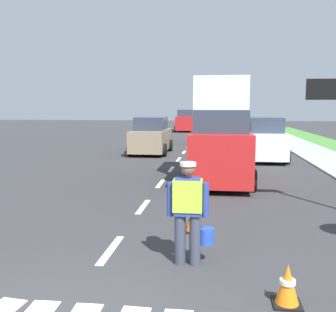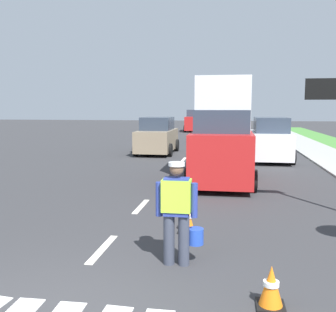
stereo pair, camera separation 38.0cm
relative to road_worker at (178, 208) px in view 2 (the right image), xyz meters
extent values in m
plane|color=#333335|center=(-1.42, 18.73, -0.93)|extent=(96.00, 96.00, 0.00)
cube|color=silver|center=(-1.42, 0.43, -0.93)|extent=(0.14, 1.40, 0.01)
cube|color=silver|center=(-1.42, 3.43, -0.93)|extent=(0.14, 1.40, 0.01)
cube|color=silver|center=(-1.42, 6.43, -0.93)|extent=(0.14, 1.40, 0.01)
cube|color=silver|center=(-1.42, 9.43, -0.93)|extent=(0.14, 1.40, 0.01)
cube|color=silver|center=(-1.42, 12.43, -0.93)|extent=(0.14, 1.40, 0.01)
cube|color=silver|center=(-1.42, 15.43, -0.93)|extent=(0.14, 1.40, 0.01)
cube|color=silver|center=(-1.42, 18.43, -0.93)|extent=(0.14, 1.40, 0.01)
cube|color=silver|center=(-1.42, 21.43, -0.93)|extent=(0.14, 1.40, 0.01)
cube|color=silver|center=(-1.42, 24.43, -0.93)|extent=(0.14, 1.40, 0.01)
cube|color=silver|center=(-1.42, 27.43, -0.93)|extent=(0.14, 1.40, 0.01)
cube|color=silver|center=(-1.42, 30.43, -0.93)|extent=(0.14, 1.40, 0.01)
cube|color=silver|center=(-1.42, 33.43, -0.93)|extent=(0.14, 1.40, 0.01)
cube|color=silver|center=(-1.42, 36.43, -0.93)|extent=(0.14, 1.40, 0.01)
cube|color=silver|center=(-1.42, 39.43, -0.93)|extent=(0.14, 1.40, 0.01)
cube|color=silver|center=(-1.42, 42.43, -0.93)|extent=(0.14, 1.40, 0.01)
cube|color=silver|center=(-1.42, 45.43, -0.93)|extent=(0.14, 1.40, 0.01)
cylinder|color=#383D4C|center=(-0.14, -0.01, -0.52)|extent=(0.18, 0.18, 0.82)
cylinder|color=#383D4C|center=(0.10, -0.01, -0.52)|extent=(0.18, 0.18, 0.82)
cube|color=navy|center=(-0.02, -0.01, 0.19)|extent=(0.40, 0.24, 0.60)
cube|color=#A5EA33|center=(-0.02, -0.01, 0.21)|extent=(0.46, 0.28, 0.51)
cylinder|color=navy|center=(-0.30, -0.01, 0.14)|extent=(0.11, 0.11, 0.55)
cylinder|color=navy|center=(0.26, -0.01, 0.14)|extent=(0.11, 0.11, 0.55)
sphere|color=brown|center=(-0.02, -0.01, 0.63)|extent=(0.22, 0.22, 0.22)
cylinder|color=silver|center=(-0.02, -0.01, 0.71)|extent=(0.26, 0.26, 0.06)
cylinder|color=#2347B7|center=(0.28, 0.09, -0.48)|extent=(0.26, 0.26, 0.26)
cube|color=white|center=(3.11, 3.77, 2.02)|extent=(1.10, 0.05, 0.44)
cube|color=black|center=(3.11, 3.75, 2.02)|extent=(1.16, 0.04, 0.50)
cube|color=black|center=(-0.04, 1.65, -0.92)|extent=(0.36, 0.36, 0.03)
cone|color=orange|center=(-0.04, 1.65, -0.63)|extent=(0.30, 0.30, 0.54)
cylinder|color=white|center=(-0.04, 1.65, -0.61)|extent=(0.20, 0.20, 0.06)
cube|color=black|center=(1.35, -1.13, -0.92)|extent=(0.36, 0.36, 0.03)
cone|color=orange|center=(1.35, -1.13, -0.64)|extent=(0.30, 0.30, 0.51)
cylinder|color=white|center=(1.35, -1.13, -0.62)|extent=(0.20, 0.20, 0.06)
cube|color=red|center=(0.53, 7.07, 0.03)|extent=(1.90, 4.60, 1.56)
cube|color=#2D3847|center=(0.53, 6.26, 1.16)|extent=(1.67, 1.61, 0.70)
cube|color=silver|center=(0.53, 7.87, 1.71)|extent=(1.81, 2.53, 1.80)
cylinder|color=black|center=(-0.44, 8.50, -0.59)|extent=(0.22, 0.68, 0.68)
cylinder|color=black|center=(1.50, 8.50, -0.59)|extent=(0.22, 0.68, 0.68)
cylinder|color=black|center=(-0.44, 5.64, -0.59)|extent=(0.22, 0.68, 0.68)
cylinder|color=black|center=(1.50, 5.64, -0.59)|extent=(0.22, 0.68, 0.68)
cube|color=black|center=(0.11, 21.50, -0.10)|extent=(1.66, 4.29, 1.30)
cube|color=#2D3847|center=(0.11, 21.40, 0.90)|extent=(1.46, 2.36, 0.70)
cylinder|color=black|center=(-0.74, 22.83, -0.59)|extent=(0.22, 0.68, 0.68)
cylinder|color=black|center=(0.96, 22.83, -0.59)|extent=(0.22, 0.68, 0.68)
cylinder|color=black|center=(-0.74, 20.17, -0.59)|extent=(0.22, 0.68, 0.68)
cylinder|color=black|center=(0.96, 20.17, -0.59)|extent=(0.22, 0.68, 0.68)
cube|color=gray|center=(-3.17, 14.69, -0.20)|extent=(1.76, 4.03, 1.11)
cube|color=#2D3847|center=(-3.17, 14.79, 0.71)|extent=(1.55, 2.21, 0.70)
cylinder|color=black|center=(-2.27, 13.44, -0.59)|extent=(0.22, 0.68, 0.68)
cylinder|color=black|center=(-4.07, 13.44, -0.59)|extent=(0.22, 0.68, 0.68)
cylinder|color=black|center=(-2.27, 15.94, -0.59)|extent=(0.22, 0.68, 0.68)
cylinder|color=black|center=(-4.07, 15.94, -0.59)|extent=(0.22, 0.68, 0.68)
cube|color=red|center=(-2.91, 34.25, -0.06)|extent=(1.75, 4.34, 1.38)
cube|color=#2D3847|center=(-2.91, 34.36, 0.98)|extent=(1.54, 2.39, 0.70)
cylinder|color=black|center=(-2.02, 32.90, -0.59)|extent=(0.22, 0.68, 0.68)
cylinder|color=black|center=(-3.81, 32.90, -0.59)|extent=(0.22, 0.68, 0.68)
cylinder|color=black|center=(-2.02, 35.60, -0.59)|extent=(0.22, 0.68, 0.68)
cylinder|color=black|center=(-3.81, 35.60, -0.59)|extent=(0.22, 0.68, 0.68)
cube|color=silver|center=(2.66, 12.81, -0.17)|extent=(1.69, 4.02, 1.17)
cube|color=#2D3847|center=(2.66, 12.71, 0.77)|extent=(1.49, 2.21, 0.70)
cylinder|color=black|center=(1.80, 14.06, -0.59)|extent=(0.22, 0.68, 0.68)
cylinder|color=black|center=(3.53, 14.06, -0.59)|extent=(0.22, 0.68, 0.68)
cylinder|color=black|center=(1.80, 11.57, -0.59)|extent=(0.22, 0.68, 0.68)
cylinder|color=black|center=(3.53, 11.57, -0.59)|extent=(0.22, 0.68, 0.68)
camera|label=1|loc=(0.43, -5.94, 1.59)|focal=41.04mm
camera|label=2|loc=(0.80, -5.89, 1.59)|focal=41.04mm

